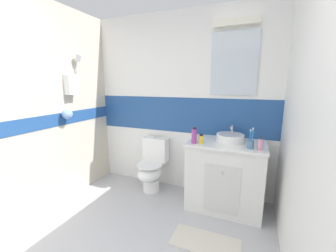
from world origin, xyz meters
TOP-DOWN VIEW (x-y plane):
  - ground_plane at (0.00, 1.20)m, footprint 3.20×3.48m
  - wall_back_tiled at (0.01, 2.45)m, footprint 3.20×0.20m
  - wall_left_shower_alcove at (-1.35, 1.20)m, footprint 0.25×3.48m
  - wall_right_plain at (1.35, 1.20)m, footprint 0.10×3.48m
  - vanity_cabinet at (0.70, 2.11)m, footprint 0.90×0.60m
  - sink_basin at (0.73, 2.15)m, footprint 0.33×0.37m
  - toilet at (-0.34, 2.16)m, footprint 0.37×0.50m
  - toothbrush_cup at (0.97, 1.95)m, footprint 0.07×0.07m
  - soap_dispenser at (1.06, 1.92)m, footprint 0.05×0.05m
  - lotion_bottle_short at (0.42, 1.94)m, footprint 0.06×0.06m
  - mouthwash_bottle at (0.35, 1.91)m, footprint 0.06×0.06m
  - bath_mat at (0.63, 1.40)m, footprint 0.67×0.33m

SIDE VIEW (x-z plane):
  - ground_plane at x=0.00m, z-range -0.04..0.00m
  - bath_mat at x=0.63m, z-range 0.00..0.01m
  - toilet at x=-0.34m, z-range -0.03..0.75m
  - vanity_cabinet at x=0.70m, z-range 0.00..0.85m
  - sink_basin at x=0.73m, z-range 0.81..0.99m
  - lotion_bottle_short at x=0.42m, z-range 0.85..0.96m
  - toothbrush_cup at x=0.97m, z-range 0.79..1.02m
  - soap_dispenser at x=1.06m, z-range 0.83..0.99m
  - mouthwash_bottle at x=0.35m, z-range 0.85..1.04m
  - wall_right_plain at x=1.35m, z-range 0.00..2.50m
  - wall_left_shower_alcove at x=-1.35m, z-range 0.00..2.50m
  - wall_back_tiled at x=0.01m, z-range 0.01..2.51m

